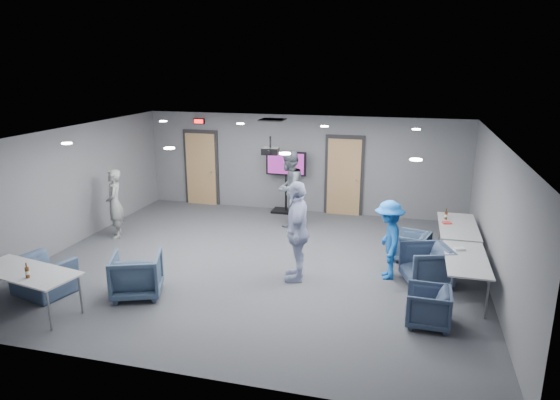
% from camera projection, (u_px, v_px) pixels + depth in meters
% --- Properties ---
extents(floor, '(9.00, 9.00, 0.00)m').
position_uv_depth(floor, '(260.00, 263.00, 10.49)').
color(floor, '#393C41').
rests_on(floor, ground).
extents(ceiling, '(9.00, 9.00, 0.00)m').
position_uv_depth(ceiling, '(258.00, 135.00, 9.78)').
color(ceiling, silver).
rests_on(ceiling, wall_back).
extents(wall_back, '(9.00, 0.02, 2.70)m').
position_uv_depth(wall_back, '(302.00, 164.00, 13.86)').
color(wall_back, slate).
rests_on(wall_back, floor).
extents(wall_front, '(9.00, 0.02, 2.70)m').
position_uv_depth(wall_front, '(167.00, 282.00, 6.41)').
color(wall_front, slate).
rests_on(wall_front, floor).
extents(wall_left, '(0.02, 8.00, 2.70)m').
position_uv_depth(wall_left, '(69.00, 187.00, 11.25)').
color(wall_left, slate).
rests_on(wall_left, floor).
extents(wall_right, '(0.02, 8.00, 2.70)m').
position_uv_depth(wall_right, '(496.00, 218.00, 9.02)').
color(wall_right, slate).
rests_on(wall_right, floor).
extents(door_left, '(1.06, 0.17, 2.24)m').
position_uv_depth(door_left, '(201.00, 169.00, 14.64)').
color(door_left, black).
rests_on(door_left, wall_back).
extents(door_right, '(1.06, 0.17, 2.24)m').
position_uv_depth(door_right, '(344.00, 177.00, 13.60)').
color(door_right, black).
rests_on(door_right, wall_back).
extents(exit_sign, '(0.32, 0.08, 0.16)m').
position_uv_depth(exit_sign, '(199.00, 121.00, 14.25)').
color(exit_sign, black).
rests_on(exit_sign, wall_back).
extents(hvac_diffuser, '(0.60, 0.60, 0.03)m').
position_uv_depth(hvac_diffuser, '(272.00, 120.00, 12.51)').
color(hvac_diffuser, black).
rests_on(hvac_diffuser, ceiling).
extents(downlights, '(6.18, 3.78, 0.02)m').
position_uv_depth(downlights, '(258.00, 136.00, 9.78)').
color(downlights, white).
rests_on(downlights, ceiling).
extents(person_a, '(0.64, 0.72, 1.66)m').
position_uv_depth(person_a, '(115.00, 204.00, 11.85)').
color(person_a, gray).
rests_on(person_a, floor).
extents(person_b, '(0.92, 1.08, 1.96)m').
position_uv_depth(person_b, '(289.00, 188.00, 12.70)').
color(person_b, slate).
rests_on(person_b, floor).
extents(person_c, '(0.66, 1.21, 1.96)m').
position_uv_depth(person_c, '(297.00, 231.00, 9.47)').
color(person_c, '#9EA7CC').
rests_on(person_c, floor).
extents(person_d, '(0.73, 1.08, 1.55)m').
position_uv_depth(person_d, '(388.00, 240.00, 9.59)').
color(person_d, blue).
rests_on(person_d, floor).
extents(chair_right_a, '(0.85, 0.84, 0.63)m').
position_uv_depth(chair_right_a, '(411.00, 247.00, 10.53)').
color(chair_right_a, '#3D506A').
rests_on(chair_right_a, floor).
extents(chair_right_b, '(1.06, 1.04, 0.76)m').
position_uv_depth(chair_right_b, '(426.00, 265.00, 9.41)').
color(chair_right_b, '#3B4B66').
rests_on(chair_right_b, floor).
extents(chair_right_c, '(0.71, 0.69, 0.63)m').
position_uv_depth(chair_right_c, '(428.00, 307.00, 7.94)').
color(chair_right_c, '#34415A').
rests_on(chair_right_c, floor).
extents(chair_front_a, '(1.11, 1.12, 0.79)m').
position_uv_depth(chair_front_a, '(137.00, 275.00, 8.94)').
color(chair_front_a, '#3C4F67').
rests_on(chair_front_a, floor).
extents(chair_front_b, '(1.21, 1.12, 0.66)m').
position_uv_depth(chair_front_b, '(41.00, 277.00, 9.01)').
color(chair_front_b, '#3E4F6B').
rests_on(chair_front_b, floor).
extents(table_right_a, '(0.78, 1.87, 0.73)m').
position_uv_depth(table_right_a, '(458.00, 227.00, 10.60)').
color(table_right_a, '#A2A5A6').
rests_on(table_right_a, floor).
extents(table_right_b, '(0.73, 1.74, 0.73)m').
position_uv_depth(table_right_b, '(466.00, 261.00, 8.83)').
color(table_right_b, '#A2A5A6').
rests_on(table_right_b, floor).
extents(table_front_left, '(1.99, 1.13, 0.73)m').
position_uv_depth(table_front_left, '(26.00, 273.00, 8.29)').
color(table_front_left, '#A2A5A6').
rests_on(table_front_left, floor).
extents(bottle_front, '(0.07, 0.07, 0.26)m').
position_uv_depth(bottle_front, '(27.00, 272.00, 7.99)').
color(bottle_front, '#502B0D').
rests_on(bottle_front, table_front_left).
extents(bottle_right, '(0.07, 0.07, 0.25)m').
position_uv_depth(bottle_right, '(446.00, 215.00, 10.98)').
color(bottle_right, '#502B0D').
rests_on(bottle_right, table_right_a).
extents(snack_box, '(0.21, 0.17, 0.04)m').
position_uv_depth(snack_box, '(447.00, 223.00, 10.70)').
color(snack_box, red).
rests_on(snack_box, table_right_a).
extents(wrapper, '(0.22, 0.18, 0.04)m').
position_uv_depth(wrapper, '(459.00, 249.00, 9.20)').
color(wrapper, silver).
rests_on(wrapper, table_right_b).
extents(tv_stand, '(1.13, 0.54, 1.73)m').
position_uv_depth(tv_stand, '(286.00, 178.00, 13.82)').
color(tv_stand, black).
rests_on(tv_stand, floor).
extents(projector, '(0.35, 0.33, 0.35)m').
position_uv_depth(projector, '(270.00, 151.00, 9.75)').
color(projector, black).
rests_on(projector, ceiling).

